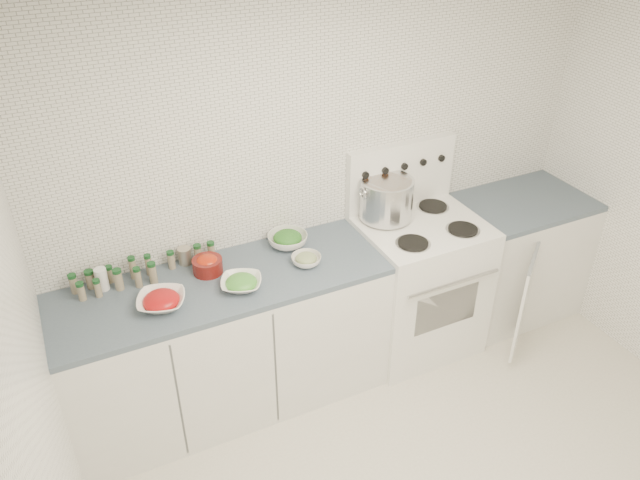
{
  "coord_description": "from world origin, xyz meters",
  "views": [
    {
      "loc": [
        -1.54,
        -1.53,
        2.92
      ],
      "look_at": [
        -0.25,
        1.14,
        1.04
      ],
      "focal_mm": 35.0,
      "sensor_mm": 36.0,
      "label": 1
    }
  ],
  "objects_px": {
    "stove": "(417,281)",
    "bowl_tomato": "(161,301)",
    "bowl_snowpea": "(241,283)",
    "stock_pot": "(386,197)"
  },
  "relations": [
    {
      "from": "stock_pot",
      "to": "bowl_snowpea",
      "type": "relative_size",
      "value": 1.22
    },
    {
      "from": "bowl_snowpea",
      "to": "stove",
      "type": "bearing_deg",
      "value": 4.49
    },
    {
      "from": "bowl_tomato",
      "to": "bowl_snowpea",
      "type": "xyz_separation_m",
      "value": [
        0.43,
        -0.03,
        -0.0
      ]
    },
    {
      "from": "stove",
      "to": "stock_pot",
      "type": "relative_size",
      "value": 3.86
    },
    {
      "from": "stock_pot",
      "to": "bowl_snowpea",
      "type": "xyz_separation_m",
      "value": [
        -1.05,
        -0.26,
        -0.15
      ]
    },
    {
      "from": "stock_pot",
      "to": "bowl_snowpea",
      "type": "height_order",
      "value": "stock_pot"
    },
    {
      "from": "stock_pot",
      "to": "bowl_tomato",
      "type": "distance_m",
      "value": 1.5
    },
    {
      "from": "stove",
      "to": "bowl_tomato",
      "type": "bearing_deg",
      "value": -177.61
    },
    {
      "from": "bowl_tomato",
      "to": "bowl_snowpea",
      "type": "relative_size",
      "value": 1.09
    },
    {
      "from": "stove",
      "to": "stock_pot",
      "type": "xyz_separation_m",
      "value": [
        -0.17,
        0.16,
        0.59
      ]
    }
  ]
}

